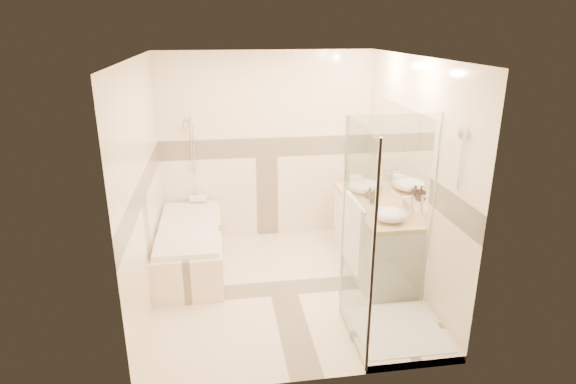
{
  "coord_description": "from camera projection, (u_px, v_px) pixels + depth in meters",
  "views": [
    {
      "loc": [
        -0.65,
        -4.69,
        2.79
      ],
      "look_at": [
        0.1,
        0.25,
        1.05
      ],
      "focal_mm": 30.0,
      "sensor_mm": 36.0,
      "label": 1
    }
  ],
  "objects": [
    {
      "name": "bathtub",
      "position": [
        190.0,
        244.0,
        5.75
      ],
      "size": [
        0.75,
        1.7,
        0.56
      ],
      "color": "#FBE6C9",
      "rests_on": "ground"
    },
    {
      "name": "amenity_bottle_b",
      "position": [
        370.0,
        193.0,
        5.66
      ],
      "size": [
        0.13,
        0.13,
        0.14
      ],
      "primitive_type": "imported",
      "rotation": [
        0.0,
        0.0,
        0.23
      ],
      "color": "black",
      "rests_on": "vanity"
    },
    {
      "name": "amenity_bottle_a",
      "position": [
        374.0,
        196.0,
        5.51
      ],
      "size": [
        0.11,
        0.11,
        0.18
      ],
      "primitive_type": "imported",
      "rotation": [
        0.0,
        0.0,
        -0.39
      ],
      "color": "black",
      "rests_on": "vanity"
    },
    {
      "name": "faucet_near",
      "position": [
        382.0,
        180.0,
        5.87
      ],
      "size": [
        0.11,
        0.03,
        0.26
      ],
      "color": "silver",
      "rests_on": "vanity"
    },
    {
      "name": "faucet_far",
      "position": [
        411.0,
        206.0,
        5.02
      ],
      "size": [
        0.11,
        0.03,
        0.27
      ],
      "color": "silver",
      "rests_on": "vanity"
    },
    {
      "name": "vessel_sink_near",
      "position": [
        364.0,
        186.0,
        5.86
      ],
      "size": [
        0.4,
        0.4,
        0.16
      ],
      "primitive_type": "ellipsoid",
      "color": "white",
      "rests_on": "vanity"
    },
    {
      "name": "vanity",
      "position": [
        373.0,
        236.0,
        5.69
      ],
      "size": [
        0.58,
        1.62,
        0.85
      ],
      "color": "white",
      "rests_on": "ground"
    },
    {
      "name": "room",
      "position": [
        287.0,
        181.0,
        5.0
      ],
      "size": [
        2.82,
        3.02,
        2.52
      ],
      "color": "#F6E1C4",
      "rests_on": "ground"
    },
    {
      "name": "rolled_towel",
      "position": [
        198.0,
        199.0,
        6.37
      ],
      "size": [
        0.23,
        0.11,
        0.11
      ],
      "primitive_type": "cylinder",
      "rotation": [
        0.0,
        1.57,
        0.0
      ],
      "color": "white",
      "rests_on": "bathtub"
    },
    {
      "name": "vessel_sink_far",
      "position": [
        390.0,
        214.0,
        5.02
      ],
      "size": [
        0.35,
        0.35,
        0.14
      ],
      "primitive_type": "ellipsoid",
      "color": "white",
      "rests_on": "vanity"
    },
    {
      "name": "shower_enclosure",
      "position": [
        386.0,
        287.0,
        4.44
      ],
      "size": [
        0.96,
        0.93,
        2.04
      ],
      "color": "#FBE6C9",
      "rests_on": "ground"
    },
    {
      "name": "folded_towels",
      "position": [
        356.0,
        180.0,
        6.21
      ],
      "size": [
        0.21,
        0.3,
        0.09
      ],
      "primitive_type": "cube",
      "rotation": [
        0.0,
        0.0,
        -0.22
      ],
      "color": "white",
      "rests_on": "vanity"
    }
  ]
}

